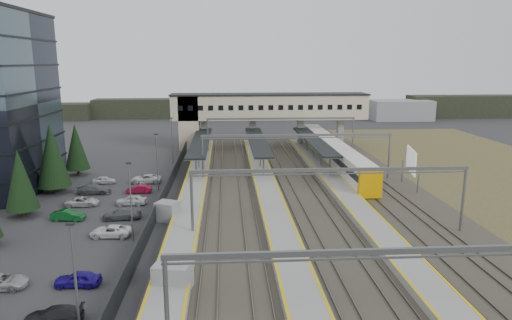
{
  "coord_description": "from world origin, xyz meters",
  "views": [
    {
      "loc": [
        1.54,
        -51.88,
        17.66
      ],
      "look_at": [
        5.67,
        10.97,
        4.0
      ],
      "focal_mm": 32.0,
      "sensor_mm": 36.0,
      "label": 1
    }
  ],
  "objects": [
    {
      "name": "ground",
      "position": [
        0.0,
        0.0,
        0.0
      ],
      "size": [
        220.0,
        220.0,
        0.0
      ],
      "primitive_type": "plane",
      "color": "#2B2B2D",
      "rests_on": "ground"
    },
    {
      "name": "conifer_row",
      "position": [
        -22.0,
        -3.86,
        4.84
      ],
      "size": [
        4.42,
        49.82,
        9.5
      ],
      "color": "black",
      "rests_on": "ground"
    },
    {
      "name": "car_park",
      "position": [
        -13.01,
        -6.06,
        0.61
      ],
      "size": [
        10.59,
        44.74,
        1.28
      ],
      "color": "silver",
      "rests_on": "ground"
    },
    {
      "name": "lampposts",
      "position": [
        -8.0,
        1.25,
        4.34
      ],
      "size": [
        0.5,
        53.25,
        8.07
      ],
      "color": "slate",
      "rests_on": "ground"
    },
    {
      "name": "fence",
      "position": [
        -6.5,
        5.0,
        1.0
      ],
      "size": [
        0.08,
        90.0,
        2.0
      ],
      "color": "#26282B",
      "rests_on": "ground"
    },
    {
      "name": "relay_cabin_near",
      "position": [
        -2.79,
        -18.79,
        1.17
      ],
      "size": [
        3.2,
        2.64,
        2.33
      ],
      "color": "gray",
      "rests_on": "ground"
    },
    {
      "name": "relay_cabin_far",
      "position": [
        -5.24,
        -2.16,
        1.08
      ],
      "size": [
        2.94,
        2.75,
        2.15
      ],
      "color": "gray",
      "rests_on": "ground"
    },
    {
      "name": "rail_corridor",
      "position": [
        9.34,
        5.0,
        0.29
      ],
      "size": [
        34.0,
        90.0,
        0.92
      ],
      "color": "#3E3730",
      "rests_on": "ground"
    },
    {
      "name": "canopies",
      "position": [
        7.0,
        27.0,
        3.92
      ],
      "size": [
        23.1,
        30.0,
        3.28
      ],
      "color": "black",
      "rests_on": "ground"
    },
    {
      "name": "footbridge",
      "position": [
        7.7,
        42.0,
        7.93
      ],
      "size": [
        40.4,
        6.4,
        11.2
      ],
      "color": "beige",
      "rests_on": "ground"
    },
    {
      "name": "gantries",
      "position": [
        12.0,
        3.0,
        6.0
      ],
      "size": [
        28.4,
        62.28,
        7.17
      ],
      "color": "slate",
      "rests_on": "ground"
    },
    {
      "name": "train",
      "position": [
        20.0,
        24.53,
        2.18
      ],
      "size": [
        3.05,
        42.41,
        3.84
      ],
      "color": "silver",
      "rests_on": "ground"
    },
    {
      "name": "billboard",
      "position": [
        27.4,
        9.06,
        3.86
      ],
      "size": [
        1.52,
        6.46,
        5.69
      ],
      "color": "slate",
      "rests_on": "ground"
    },
    {
      "name": "treeline_far",
      "position": [
        23.81,
        92.28,
        2.95
      ],
      "size": [
        170.0,
        19.0,
        7.0
      ],
      "color": "black",
      "rests_on": "ground"
    }
  ]
}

